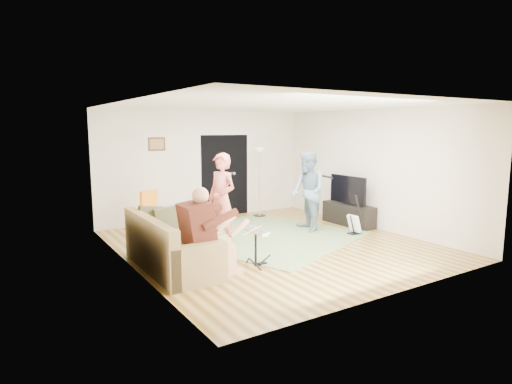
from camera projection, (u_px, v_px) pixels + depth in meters
floor at (273, 244)px, 8.44m from camera, size 6.00×6.00×0.00m
walls at (273, 176)px, 8.24m from camera, size 5.50×6.00×2.70m
ceiling at (273, 105)px, 8.04m from camera, size 6.00×6.00×0.00m
window_blinds at (127, 173)px, 6.92m from camera, size 0.00×2.05×2.05m
doorway at (225, 176)px, 11.07m from camera, size 2.10×0.00×2.10m
picture_frame at (157, 144)px, 9.99m from camera, size 0.42×0.03×0.32m
area_rug at (267, 236)px, 9.04m from camera, size 4.27×4.25×0.02m
sofa at (167, 251)px, 6.92m from camera, size 0.90×2.18×0.88m
drummer at (208, 241)px, 6.57m from camera, size 0.91×0.51×1.40m
drum_kit at (256, 250)px, 7.06m from camera, size 0.35×0.63×0.65m
singer at (222, 200)px, 8.23m from camera, size 0.60×0.75×1.80m
microphone at (231, 176)px, 8.27m from camera, size 0.06×0.06×0.24m
guitarist at (308, 191)px, 9.42m from camera, size 0.85×0.99×1.77m
guitar_held at (315, 177)px, 9.48m from camera, size 0.22×0.61×0.26m
guitar_spare at (354, 223)px, 9.17m from camera, size 0.31×0.28×0.86m
torchiere_lamp at (260, 170)px, 10.92m from camera, size 0.32×0.32×1.78m
dining_chair at (154, 221)px, 8.96m from camera, size 0.53×0.55×0.98m
tv_cabinet at (349, 214)px, 10.11m from camera, size 0.40×1.40×0.50m
television at (348, 189)px, 9.99m from camera, size 0.06×1.10×0.65m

